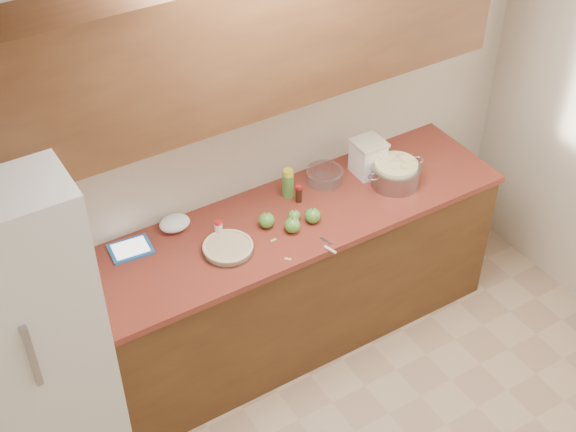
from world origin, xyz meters
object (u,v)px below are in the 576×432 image
pie (228,248)px  colander (395,174)px  tablet (130,249)px  flour_canister (368,157)px

pie → colander: (1.08, 0.02, 0.04)m
colander → tablet: 1.53m
tablet → colander: bearing=-4.1°
colander → pie: bearing=-179.2°
pie → flour_canister: bearing=10.3°
colander → flour_canister: size_ratio=1.76×
pie → tablet: size_ratio=1.18×
pie → flour_canister: 1.03m
tablet → flour_canister: bearing=2.1°
colander → tablet: colander is taller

